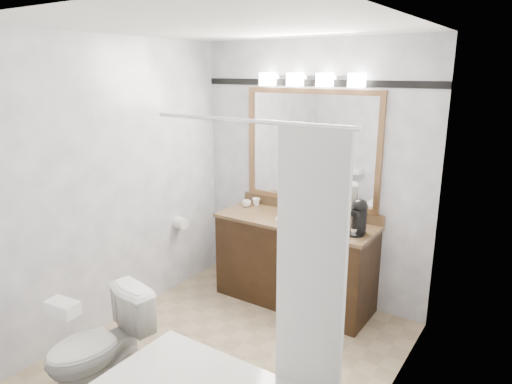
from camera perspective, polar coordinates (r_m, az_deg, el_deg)
room at (r=3.38m, az=-3.25°, el=-1.60°), size 2.42×2.62×2.52m
vanity at (r=4.47m, az=4.85°, el=-8.43°), size 1.53×0.58×0.97m
mirror at (r=4.39m, az=6.84°, el=5.54°), size 1.40×0.04×1.10m
vanity_light_bar at (r=4.29m, az=6.77°, el=13.82°), size 1.02×0.14×0.12m
accent_stripe at (r=4.34m, az=7.16°, el=13.39°), size 2.40×0.01×0.06m
tp_roll at (r=4.74m, az=-9.38°, el=-3.84°), size 0.11×0.12×0.12m
toilet at (r=3.50m, az=-19.05°, el=-17.83°), size 0.54×0.78×0.73m
tissue_box at (r=3.19m, az=-23.02°, el=-13.16°), size 0.22×0.14×0.09m
coffee_maker at (r=4.00m, az=12.72°, el=-2.92°), size 0.16×0.20×0.31m
cup_left at (r=4.70m, az=-1.19°, el=-1.44°), size 0.10×0.10×0.07m
cup_right at (r=4.74m, az=0.02°, el=-1.24°), size 0.08×0.08×0.08m
soap_bottle_a at (r=4.58m, az=3.65°, el=-1.73°), size 0.06×0.06×0.10m
soap_bottle_b at (r=4.42m, az=8.24°, el=-2.54°), size 0.07×0.07×0.09m
soap_bar at (r=4.40m, az=6.10°, el=-2.98°), size 0.08×0.06×0.02m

